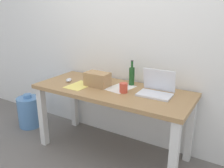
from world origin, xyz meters
TOP-DOWN VIEW (x-y plane):
  - ground_plane at (0.00, 0.00)m, footprint 8.00×8.00m
  - back_wall at (0.00, 0.39)m, footprint 5.20×0.08m
  - desk at (0.00, 0.00)m, footprint 1.62×0.67m
  - laptop_right at (0.44, 0.07)m, footprint 0.32×0.23m
  - beer_bottle at (0.12, 0.21)m, footprint 0.06×0.06m
  - computer_mouse at (-0.54, -0.04)m, footprint 0.10×0.12m
  - cardboard_box at (-0.18, -0.00)m, footprint 0.26×0.16m
  - coffee_mug at (0.15, -0.04)m, footprint 0.08×0.08m
  - paper_sheet_front_left at (-0.35, -0.09)m, footprint 0.22×0.30m
  - paper_sheet_near_back at (0.06, 0.06)m, footprint 0.26×0.33m
  - water_cooler_jug at (-1.26, -0.05)m, footprint 0.30×0.30m

SIDE VIEW (x-z plane):
  - ground_plane at x=0.00m, z-range 0.00..0.00m
  - water_cooler_jug at x=-1.26m, z-range -0.02..0.43m
  - desk at x=0.00m, z-range 0.26..1.00m
  - paper_sheet_front_left at x=-0.35m, z-range 0.74..0.74m
  - paper_sheet_near_back at x=0.06m, z-range 0.74..0.74m
  - computer_mouse at x=-0.54m, z-range 0.74..0.77m
  - coffee_mug at x=0.15m, z-range 0.74..0.83m
  - laptop_right at x=0.44m, z-range 0.68..0.91m
  - cardboard_box at x=-0.18m, z-range 0.74..0.88m
  - beer_bottle at x=0.12m, z-range 0.71..0.98m
  - back_wall at x=0.00m, z-range 0.00..2.60m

